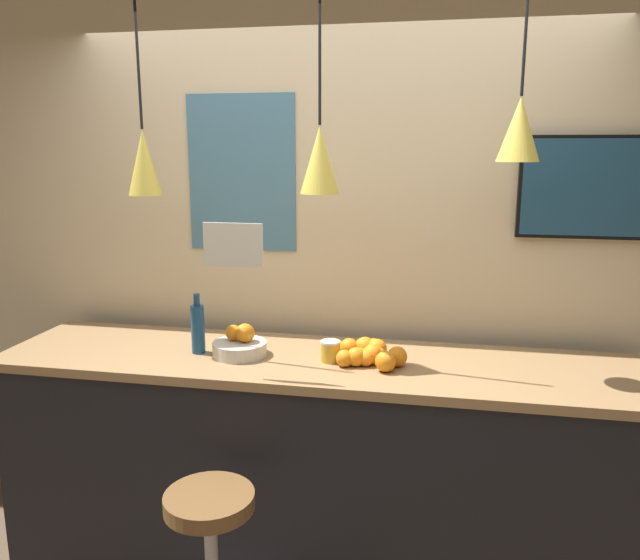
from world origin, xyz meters
name	(u,v)px	position (x,y,z in m)	size (l,w,h in m)	color
back_wall	(337,252)	(0.00, 1.12, 1.45)	(8.00, 0.06, 2.90)	beige
service_counter	(320,468)	(0.00, 0.68, 0.53)	(2.85, 0.67, 1.05)	black
bar_stool	(211,552)	(-0.30, 0.08, 0.48)	(0.37, 0.37, 0.72)	#B7B7BC
fruit_bowl	(240,344)	(-0.35, 0.66, 1.10)	(0.24, 0.24, 0.14)	beige
orange_pile	(370,353)	(0.22, 0.68, 1.09)	(0.30, 0.27, 0.09)	orange
juice_bottle	(198,328)	(-0.55, 0.65, 1.17)	(0.06, 0.06, 0.27)	navy
spread_jar	(330,351)	(0.05, 0.65, 1.10)	(0.08, 0.08, 0.09)	gold
pendant_lamp_left	(144,161)	(-0.77, 0.67, 1.90)	(0.14, 0.14, 1.05)	black
pendant_lamp_middle	(320,158)	(0.00, 0.67, 1.91)	(0.16, 0.16, 1.03)	black
pendant_lamp_right	(519,128)	(0.77, 0.67, 2.03)	(0.16, 0.16, 0.90)	black
mounted_tv	(591,188)	(1.13, 1.07, 1.78)	(0.61, 0.04, 0.45)	black
hanging_menu_board	(233,245)	(-0.30, 0.43, 1.59)	(0.24, 0.01, 0.17)	white
wall_poster	(241,173)	(-0.47, 1.09, 1.83)	(0.54, 0.01, 0.75)	teal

